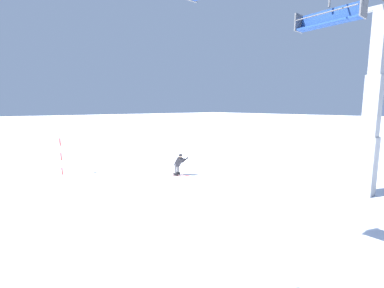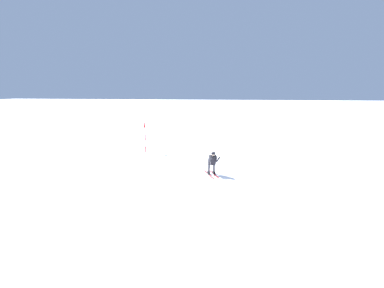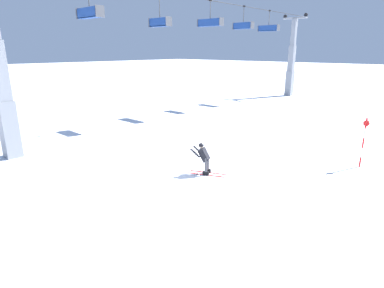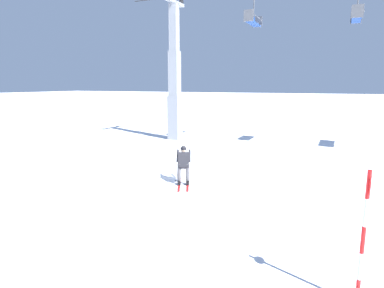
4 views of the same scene
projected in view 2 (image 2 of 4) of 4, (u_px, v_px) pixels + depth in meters
ground_plane at (203, 177)px, 15.39m from camera, size 260.00×260.00×0.00m
skier_carving_main at (212, 161)px, 15.60m from camera, size 1.17×1.74×1.58m
trail_marker_pole at (145, 137)px, 21.31m from camera, size 0.07×0.28×2.43m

